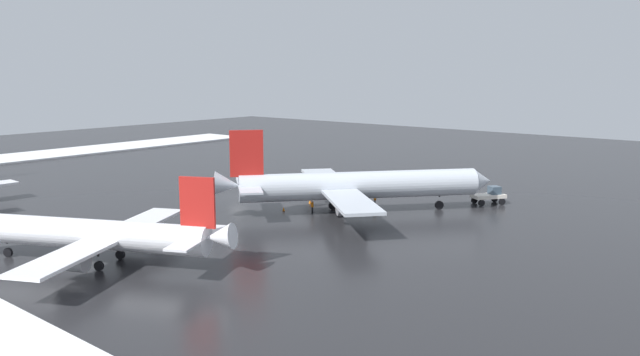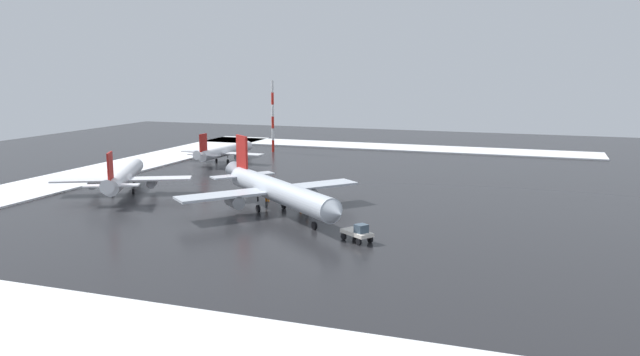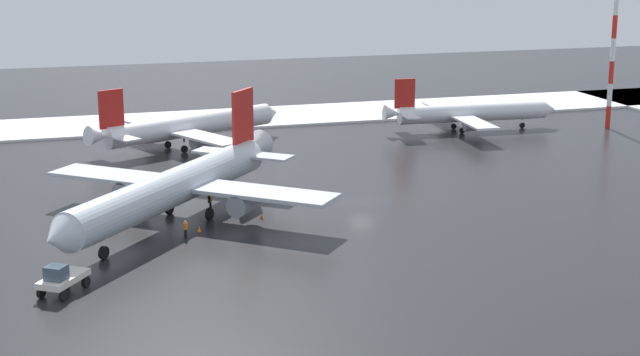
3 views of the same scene
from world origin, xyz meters
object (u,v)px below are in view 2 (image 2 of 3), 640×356
ground_crew_by_nose_gear (307,210)px  airplane_distant_tail (277,191)px  antenna_mast (273,116)px  traffic_cone_mid_line (301,211)px  traffic_cone_wingtip_side (301,202)px  pushback_tug (358,232)px  airplane_far_rear (124,176)px  ground_crew_beside_wing (266,201)px  traffic_cone_near_nose (269,200)px  airplane_parked_portside (225,151)px

ground_crew_by_nose_gear → airplane_distant_tail: bearing=-130.4°
antenna_mast → traffic_cone_mid_line: antenna_mast is taller
traffic_cone_wingtip_side → pushback_tug: bearing=38.7°
airplane_far_rear → traffic_cone_mid_line: (4.79, 37.30, -2.69)m
ground_crew_by_nose_gear → antenna_mast: size_ratio=0.09×
airplane_distant_tail → traffic_cone_wingtip_side: (-8.26, 0.92, -3.42)m
ground_crew_beside_wing → traffic_cone_near_nose: 4.17m
airplane_distant_tail → ground_crew_by_nose_gear: airplane_distant_tail is taller
ground_crew_by_nose_gear → ground_crew_beside_wing: (-3.92, -8.81, 0.00)m
airplane_parked_portside → traffic_cone_near_nose: 48.90m
antenna_mast → traffic_cone_near_nose: bearing=23.0°
airplane_distant_tail → antenna_mast: size_ratio=1.58×
airplane_parked_portside → airplane_far_rear: bearing=-176.7°
pushback_tug → airplane_far_rear: bearing=-164.6°
pushback_tug → antenna_mast: bearing=155.8°
airplane_far_rear → pushback_tug: size_ratio=5.60×
traffic_cone_wingtip_side → traffic_cone_near_nose: bearing=-85.8°
airplane_far_rear → pushback_tug: bearing=-135.8°
antenna_mast → traffic_cone_near_nose: antenna_mast is taller
antenna_mast → airplane_distant_tail: bearing=24.3°
airplane_distant_tail → airplane_far_rear: bearing=-150.3°
ground_crew_by_nose_gear → ground_crew_beside_wing: size_ratio=1.00×
ground_crew_beside_wing → traffic_cone_near_nose: bearing=-177.2°
pushback_tug → traffic_cone_wingtip_side: 25.40m
airplane_parked_portside → antenna_mast: size_ratio=1.35×
traffic_cone_mid_line → traffic_cone_wingtip_side: (-6.69, -2.54, 0.00)m
traffic_cone_wingtip_side → airplane_far_rear: bearing=-86.9°
ground_crew_beside_wing → antenna_mast: bearing=-173.6°
airplane_far_rear → ground_crew_by_nose_gear: size_ratio=16.49×
pushback_tug → ground_crew_by_nose_gear: 16.42m
traffic_cone_near_nose → traffic_cone_wingtip_side: same height
pushback_tug → ground_crew_beside_wing: 25.66m
pushback_tug → ground_crew_beside_wing: pushback_tug is taller
traffic_cone_mid_line → traffic_cone_wingtip_side: bearing=-159.2°
ground_crew_beside_wing → airplane_parked_portside: bearing=-161.0°
airplane_parked_portside → pushback_tug: size_ratio=5.24×
ground_crew_beside_wing → antenna_mast: 69.18m
ground_crew_beside_wing → antenna_mast: size_ratio=0.09×
airplane_far_rear → antenna_mast: 61.33m
traffic_cone_near_nose → traffic_cone_mid_line: bearing=53.6°
pushback_tug → traffic_cone_wingtip_side: pushback_tug is taller
airplane_parked_portside → traffic_cone_near_nose: size_ratio=47.94×
airplane_parked_portside → traffic_cone_near_nose: bearing=-140.5°
ground_crew_beside_wing → traffic_cone_wingtip_side: bearing=116.8°
airplane_distant_tail → antenna_mast: 73.95m
traffic_cone_near_nose → traffic_cone_wingtip_side: size_ratio=1.00×
pushback_tug → traffic_cone_mid_line: bearing=170.3°
airplane_far_rear → antenna_mast: (-60.84, 3.56, 6.80)m
airplane_far_rear → ground_crew_by_nose_gear: airplane_far_rear is taller
airplane_far_rear → pushback_tug: airplane_far_rear is taller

